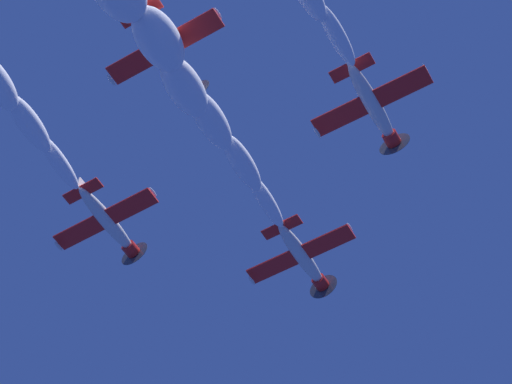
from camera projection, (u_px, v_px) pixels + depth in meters
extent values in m
ellipsoid|color=silver|center=(301.00, 255.00, 75.93)|extent=(3.98, 7.90, 2.22)
cylinder|color=red|center=(320.00, 282.00, 77.72)|extent=(1.65, 1.55, 1.45)
cone|color=white|center=(324.00, 288.00, 78.11)|extent=(0.89, 1.04, 0.72)
cylinder|color=#3F3F47|center=(323.00, 287.00, 78.02)|extent=(2.86, 1.23, 2.89)
cube|color=red|center=(300.00, 254.00, 75.65)|extent=(9.94, 5.02, 1.02)
ellipsoid|color=silver|center=(252.00, 281.00, 76.49)|extent=(0.66, 1.13, 0.43)
ellipsoid|color=silver|center=(350.00, 227.00, 74.81)|extent=(0.66, 1.13, 0.43)
cube|color=red|center=(282.00, 227.00, 74.27)|extent=(3.72, 2.24, 0.48)
cube|color=silver|center=(280.00, 223.00, 74.74)|extent=(0.71, 1.40, 1.47)
ellipsoid|color=#1E232D|center=(302.00, 254.00, 76.53)|extent=(1.46, 2.03, 1.03)
ellipsoid|color=silver|center=(107.00, 220.00, 75.17)|extent=(3.99, 7.89, 2.08)
cylinder|color=red|center=(131.00, 249.00, 76.90)|extent=(1.64, 1.53, 1.42)
cone|color=white|center=(136.00, 255.00, 77.28)|extent=(0.89, 1.03, 0.71)
cylinder|color=#3F3F47|center=(134.00, 254.00, 77.19)|extent=(2.83, 1.20, 2.88)
cube|color=red|center=(105.00, 219.00, 74.88)|extent=(9.95, 5.02, 0.92)
ellipsoid|color=silver|center=(58.00, 246.00, 75.75)|extent=(0.66, 1.12, 0.41)
ellipsoid|color=silver|center=(153.00, 192.00, 74.02)|extent=(0.66, 1.12, 0.41)
cube|color=red|center=(83.00, 191.00, 73.56)|extent=(3.72, 2.24, 0.44)
cube|color=silver|center=(83.00, 187.00, 74.03)|extent=(0.69, 1.38, 1.45)
ellipsoid|color=#1E232D|center=(109.00, 220.00, 75.76)|extent=(1.45, 2.02, 0.99)
ellipsoid|color=silver|center=(372.00, 103.00, 69.31)|extent=(4.02, 7.85, 1.73)
cylinder|color=red|center=(391.00, 138.00, 70.89)|extent=(1.66, 1.45, 1.42)
cone|color=white|center=(396.00, 146.00, 71.22)|extent=(0.90, 0.99, 0.69)
cylinder|color=#3F3F47|center=(395.00, 144.00, 71.15)|extent=(2.87, 1.02, 2.99)
cube|color=red|center=(371.00, 102.00, 69.03)|extent=(9.92, 5.00, 1.25)
ellipsoid|color=silver|center=(317.00, 133.00, 69.71)|extent=(0.66, 1.11, 0.37)
ellipsoid|color=silver|center=(426.00, 70.00, 68.35)|extent=(0.66, 1.11, 0.37)
cube|color=red|center=(352.00, 68.00, 67.86)|extent=(3.71, 2.23, 0.53)
cube|color=silver|center=(350.00, 65.00, 68.35)|extent=(0.72, 1.30, 1.39)
ellipsoid|color=#1E232D|center=(372.00, 105.00, 69.90)|extent=(1.47, 1.98, 0.94)
ellipsoid|color=silver|center=(166.00, 49.00, 67.32)|extent=(3.99, 7.89, 2.13)
cylinder|color=red|center=(191.00, 85.00, 69.06)|extent=(1.68, 1.51, 1.47)
cone|color=white|center=(196.00, 93.00, 69.43)|extent=(0.90, 1.02, 0.73)
cylinder|color=#3F3F47|center=(195.00, 91.00, 69.34)|extent=(2.92, 1.16, 2.98)
cube|color=red|center=(164.00, 47.00, 67.03)|extent=(9.92, 5.01, 1.32)
ellipsoid|color=silver|center=(111.00, 80.00, 67.73)|extent=(0.66, 1.12, 0.43)
ellipsoid|color=silver|center=(218.00, 14.00, 66.34)|extent=(0.66, 1.12, 0.43)
cube|color=red|center=(140.00, 12.00, 65.70)|extent=(3.71, 2.24, 0.58)
cube|color=silver|center=(140.00, 9.00, 66.18)|extent=(0.74, 1.36, 1.45)
ellipsoid|color=#1E232D|center=(168.00, 51.00, 67.91)|extent=(1.47, 2.01, 1.03)
ellipsoid|color=white|center=(266.00, 201.00, 72.88)|extent=(3.15, 5.67, 1.82)
ellipsoid|color=white|center=(242.00, 163.00, 70.82)|extent=(3.62, 5.88, 2.30)
ellipsoid|color=white|center=(210.00, 120.00, 68.67)|extent=(4.08, 6.09, 2.77)
ellipsoid|color=white|center=(184.00, 87.00, 67.16)|extent=(4.54, 6.29, 3.25)
ellipsoid|color=white|center=(158.00, 39.00, 65.16)|extent=(5.01, 6.50, 3.72)
ellipsoid|color=white|center=(59.00, 162.00, 72.06)|extent=(3.15, 5.67, 1.82)
ellipsoid|color=white|center=(29.00, 123.00, 69.93)|extent=(3.62, 5.88, 2.30)
ellipsoid|color=white|center=(337.00, 35.00, 66.11)|extent=(3.15, 5.67, 1.82)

